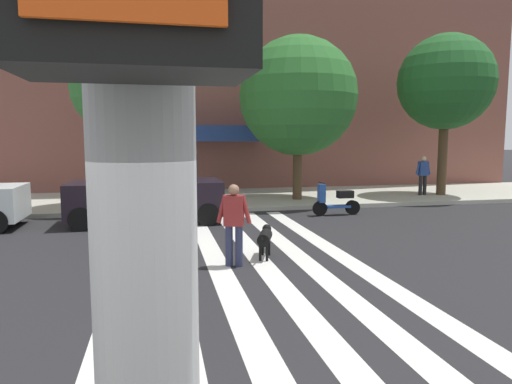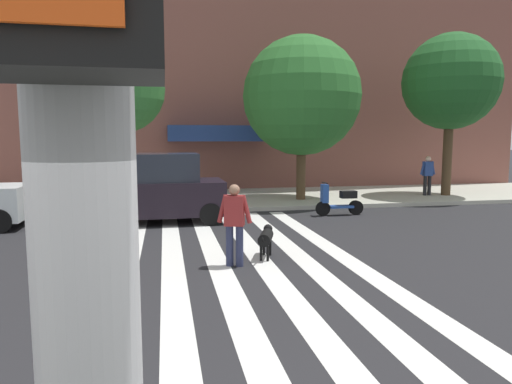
{
  "view_description": "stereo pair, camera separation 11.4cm",
  "coord_description": "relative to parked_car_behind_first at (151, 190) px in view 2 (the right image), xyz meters",
  "views": [
    {
      "loc": [
        -0.2,
        -1.5,
        2.53
      ],
      "look_at": [
        1.5,
        6.46,
        1.58
      ],
      "focal_mm": 32.31,
      "sensor_mm": 36.0,
      "label": 1
    },
    {
      "loc": [
        -0.08,
        -1.52,
        2.53
      ],
      "look_at": [
        1.5,
        6.46,
        1.58
      ],
      "focal_mm": 32.31,
      "sensor_mm": 36.0,
      "label": 2
    }
  ],
  "objects": [
    {
      "name": "ground_plane",
      "position": [
        0.52,
        -5.56,
        -1.0
      ],
      "size": [
        160.0,
        160.0,
        0.0
      ],
      "primitive_type": "plane",
      "color": "#232326"
    },
    {
      "name": "sidewalk_far",
      "position": [
        0.52,
        4.45,
        -0.93
      ],
      "size": [
        80.0,
        6.0,
        0.15
      ],
      "primitive_type": "cube",
      "color": "#B2B2A1",
      "rests_on": "ground_plane"
    },
    {
      "name": "crosswalk_stripes",
      "position": [
        1.9,
        -5.56,
        -1.0
      ],
      "size": [
        4.95,
        13.42,
        0.01
      ],
      "color": "silver",
      "rests_on": "ground_plane"
    },
    {
      "name": "parked_car_behind_first",
      "position": [
        0.0,
        0.0,
        0.0
      ],
      "size": [
        4.49,
        2.03,
        2.08
      ],
      "color": "black",
      "rests_on": "ground_plane"
    },
    {
      "name": "parked_scooter",
      "position": [
        6.06,
        0.12,
        -0.52
      ],
      "size": [
        1.63,
        0.5,
        1.11
      ],
      "color": "black",
      "rests_on": "ground_plane"
    },
    {
      "name": "street_tree_nearest",
      "position": [
        -1.03,
        2.79,
        3.24
      ],
      "size": [
        3.09,
        3.09,
        5.65
      ],
      "color": "#4C3823",
      "rests_on": "sidewalk_far"
    },
    {
      "name": "street_tree_middle",
      "position": [
        5.65,
        3.17,
        3.13
      ],
      "size": [
        4.55,
        4.55,
        6.27
      ],
      "color": "#4C3823",
      "rests_on": "sidewalk_far"
    },
    {
      "name": "street_tree_further",
      "position": [
        12.06,
        3.28,
        3.82
      ],
      "size": [
        3.92,
        3.92,
        6.66
      ],
      "color": "#4C3823",
      "rests_on": "sidewalk_far"
    },
    {
      "name": "pedestrian_dog_walker",
      "position": [
        1.76,
        -5.22,
        -0.07
      ],
      "size": [
        0.69,
        0.35,
        1.64
      ],
      "color": "#282D4C",
      "rests_on": "ground_plane"
    },
    {
      "name": "dog_on_leash",
      "position": [
        2.51,
        -4.71,
        -0.56
      ],
      "size": [
        0.5,
        1.08,
        0.65
      ],
      "color": "black",
      "rests_on": "ground_plane"
    },
    {
      "name": "pedestrian_bystander",
      "position": [
        11.23,
        3.35,
        0.08
      ],
      "size": [
        0.7,
        0.25,
        1.64
      ],
      "color": "black",
      "rests_on": "sidewalk_far"
    }
  ]
}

